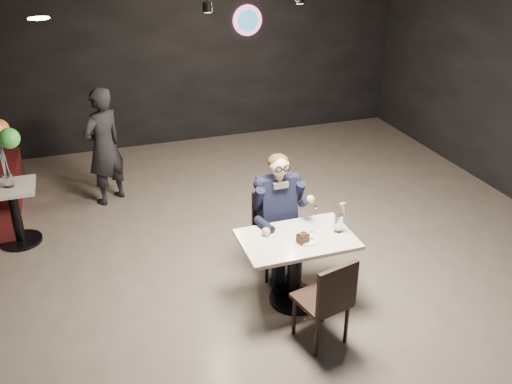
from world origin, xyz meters
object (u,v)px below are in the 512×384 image
object	(u,v)px
chair_far	(277,235)
chair_near	(321,298)
passerby	(104,147)
balloon_vase	(8,180)
sundae_glass	(339,223)
seated_man	(277,214)
main_table	(296,270)
side_table	(17,217)

from	to	relation	value
chair_far	chair_near	size ratio (longest dim) A/B	1.00
passerby	balloon_vase	bearing A→B (deg)	-2.24
balloon_vase	sundae_glass	bearing A→B (deg)	-34.08
seated_man	balloon_vase	size ratio (longest dim) A/B	8.90
seated_man	passerby	xyz separation A→B (m)	(-1.58, 2.32, 0.08)
sundae_glass	passerby	world-z (taller)	passerby
chair_far	sundae_glass	bearing A→B (deg)	-53.25
main_table	chair_near	distance (m)	0.60
chair_near	sundae_glass	xyz separation A→B (m)	(0.43, 0.57, 0.38)
chair_near	passerby	distance (m)	3.83
chair_far	sundae_glass	world-z (taller)	sundae_glass
main_table	balloon_vase	world-z (taller)	balloon_vase
chair_near	sundae_glass	bearing A→B (deg)	40.46
main_table	passerby	bearing A→B (deg)	118.82
chair_far	passerby	world-z (taller)	passerby
chair_near	side_table	size ratio (longest dim) A/B	1.35
main_table	sundae_glass	distance (m)	0.63
balloon_vase	chair_near	bearing A→B (deg)	-44.84
main_table	seated_man	xyz separation A→B (m)	(0.00, 0.55, 0.34)
chair_far	balloon_vase	size ratio (longest dim) A/B	5.69
seated_man	sundae_glass	world-z (taller)	seated_man
side_table	chair_far	bearing A→B (deg)	-29.78
balloon_vase	side_table	bearing A→B (deg)	0.00
sundae_glass	side_table	xyz separation A→B (m)	(-3.13, 2.12, -0.50)
balloon_vase	main_table	bearing A→B (deg)	-37.79
main_table	balloon_vase	size ratio (longest dim) A/B	6.80
chair_far	sundae_glass	distance (m)	0.81
balloon_vase	chair_far	bearing A→B (deg)	-29.78
side_table	passerby	distance (m)	1.44
sundae_glass	chair_far	bearing A→B (deg)	126.75
sundae_glass	passerby	distance (m)	3.52
chair_far	seated_man	distance (m)	0.26
sundae_glass	side_table	world-z (taller)	sundae_glass
chair_near	side_table	world-z (taller)	chair_near
chair_far	sundae_glass	size ratio (longest dim) A/B	4.97
main_table	seated_man	world-z (taller)	seated_man
balloon_vase	seated_man	bearing A→B (deg)	-29.78
balloon_vase	passerby	world-z (taller)	passerby
chair_far	side_table	size ratio (longest dim) A/B	1.35
seated_man	balloon_vase	bearing A→B (deg)	150.22
chair_near	passerby	size ratio (longest dim) A/B	0.57
chair_near	passerby	xyz separation A→B (m)	(-1.58, 3.47, 0.34)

